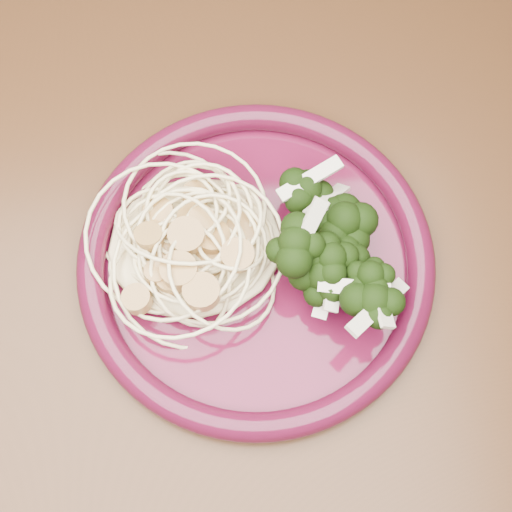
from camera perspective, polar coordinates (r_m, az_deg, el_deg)
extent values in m
plane|color=#502F1B|center=(1.30, 5.28, -14.92)|extent=(3.50, 3.50, 0.00)
cube|color=#472814|center=(0.58, 11.49, -6.93)|extent=(1.20, 0.80, 0.04)
cylinder|color=#4B0C24|center=(0.57, 0.00, -0.62)|extent=(0.35, 0.35, 0.01)
torus|color=#4B0D24|center=(0.56, 0.00, -0.29)|extent=(0.36, 0.36, 0.02)
ellipsoid|color=#F7E7AA|center=(0.56, -4.94, 1.21)|extent=(0.17, 0.16, 0.03)
ellipsoid|color=black|center=(0.54, 6.26, -0.96)|extent=(0.14, 0.18, 0.05)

